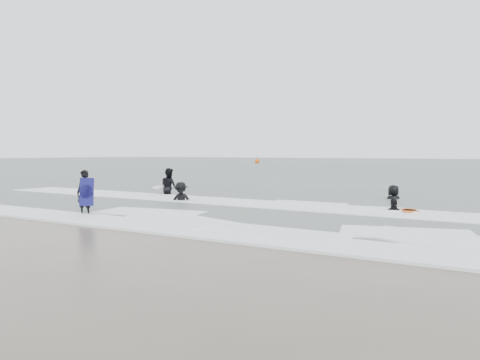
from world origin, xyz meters
The scene contains 10 objects.
ground centered at (0.00, 0.00, 0.00)m, with size 320.00×320.00×0.00m, color brown.
sea centered at (0.00, 80.00, 0.06)m, with size 320.00×320.00×0.00m, color #47544C.
surfer_centre centered at (-3.33, 0.12, 0.00)m, with size 0.59×0.39×1.61m, color black.
surfer_wading centered at (-5.80, 7.45, 0.00)m, with size 0.95×0.74×1.96m, color black.
surfer_breaker centered at (-3.26, 5.28, 0.00)m, with size 1.13×0.65×1.75m, color black.
surfer_right_near centered at (5.68, 6.43, 0.00)m, with size 0.99×0.41×1.69m, color black.
surfer_right_far centered at (4.45, 11.27, 0.00)m, with size 0.90×0.59×1.85m, color black.
surf_foam centered at (0.00, 3.70, 0.04)m, with size 30.03×9.06×0.09m.
bodyboards centered at (-1.00, 4.71, 0.50)m, with size 13.14×8.09×1.25m.
buoy centered at (-37.26, 71.03, 0.42)m, with size 1.00×1.00×1.65m.
Camera 1 is at (9.86, -10.74, 2.19)m, focal length 35.00 mm.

